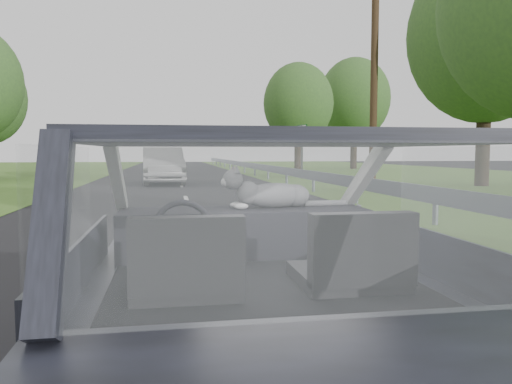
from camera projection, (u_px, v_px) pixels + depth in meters
name	position (u px, v px, depth m)	size (l,w,h in m)	color
subject_car	(261.00, 274.00, 2.63)	(1.80, 4.00, 1.45)	black
dashboard	(244.00, 232.00, 3.23)	(1.58, 0.45, 0.30)	black
driver_seat	(186.00, 259.00, 2.26)	(0.50, 0.72, 0.42)	black
passenger_seat	(354.00, 253.00, 2.40)	(0.50, 0.72, 0.42)	black
steering_wheel	(183.00, 230.00, 2.87)	(0.36, 0.36, 0.04)	black
cat	(274.00, 194.00, 3.29)	(0.63, 0.20, 0.28)	gray
guardrail	(352.00, 182.00, 13.19)	(0.05, 90.00, 0.32)	gray
other_car	(163.00, 166.00, 21.58)	(1.90, 4.81, 1.58)	#A6A6A6
highway_sign	(302.00, 152.00, 25.68)	(0.11, 1.11, 2.78)	#0F4E16
utility_pole	(374.00, 74.00, 19.81)	(0.29, 0.29, 8.93)	#3C291D
tree_1	(486.00, 69.00, 19.81)	(6.15, 6.15, 9.31)	#2F4E25
tree_2	(298.00, 119.00, 34.14)	(4.79, 4.79, 7.26)	#2F4E25
tree_3	(354.00, 115.00, 40.70)	(5.80, 5.80, 8.78)	#2F4E25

